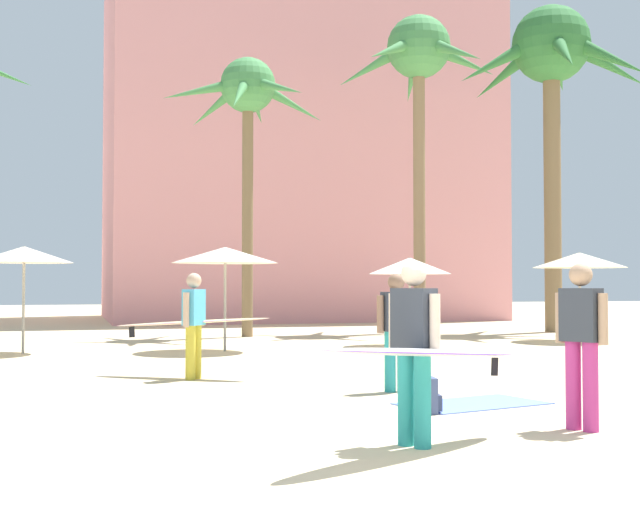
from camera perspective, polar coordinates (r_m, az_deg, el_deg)
name	(u,v)px	position (r m, az deg, el deg)	size (l,w,h in m)	color
ground	(433,467)	(7.30, 7.62, -13.87)	(120.00, 120.00, 0.00)	beige
hotel_pink	(290,147)	(39.27, -2.01, 7.30)	(16.29, 11.41, 15.63)	pink
palm_tree_left	(419,65)	(28.09, 6.64, 12.59)	(5.32, 5.41, 10.17)	#896B4C
palm_tree_right	(248,103)	(25.35, -4.88, 10.21)	(5.01, 4.79, 8.17)	brown
palm_tree_far_right	(552,65)	(29.06, 15.32, 12.26)	(6.53, 6.29, 10.53)	brown
cafe_umbrella_1	(410,266)	(21.13, 6.04, -0.67)	(2.05, 2.05, 2.18)	gray
cafe_umbrella_2	(225,255)	(19.44, -6.38, 0.06)	(2.43, 2.43, 2.37)	gray
cafe_umbrella_3	(24,255)	(19.78, -19.24, 0.08)	(2.12, 2.12, 2.36)	gray
cafe_umbrella_4	(579,260)	(23.71, 17.02, -0.27)	(2.47, 2.47, 2.37)	gray
beach_towel	(473,404)	(11.06, 10.21, -9.72)	(1.81, 1.05, 0.01)	#6684E0
backpack	(429,396)	(10.19, 7.31, -9.31)	(0.29, 0.33, 0.42)	#404E78
person_far_right	(193,321)	(13.87, -8.54, -4.36)	(2.48, 1.79, 1.70)	gold
person_near_right	(420,348)	(7.91, 6.71, -6.14)	(2.58, 1.63, 1.74)	teal
person_near_left	(396,327)	(12.11, 5.15, -4.76)	(0.61, 0.26, 1.67)	teal
person_mid_right	(581,338)	(9.27, 17.13, -5.30)	(0.37, 0.59, 1.74)	#B7337F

